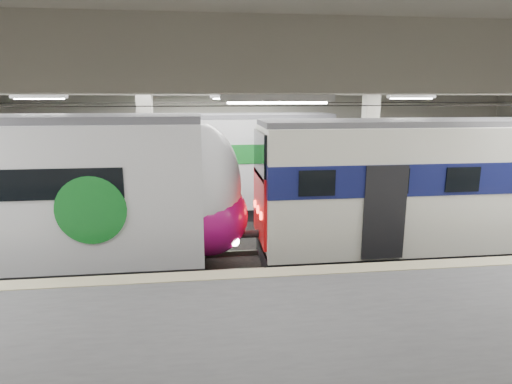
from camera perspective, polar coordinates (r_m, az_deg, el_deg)
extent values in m
cube|color=black|center=(13.14, -1.93, -9.78)|extent=(36.00, 24.00, 0.10)
cube|color=silver|center=(12.15, -2.13, 15.40)|extent=(36.00, 24.00, 0.20)
cube|color=beige|center=(22.23, -4.30, 6.94)|extent=(30.00, 0.10, 5.50)
cube|color=#C5B78C|center=(9.71, -0.23, -10.76)|extent=(30.00, 0.50, 0.02)
cube|color=beige|center=(15.38, -14.25, 4.00)|extent=(0.50, 0.50, 5.50)
cube|color=beige|center=(16.42, 14.73, 4.50)|extent=(0.50, 0.50, 5.50)
cube|color=beige|center=(12.14, -2.12, 13.99)|extent=(30.00, 18.00, 0.50)
cube|color=#59544C|center=(13.09, -1.93, -9.26)|extent=(30.00, 1.52, 0.16)
cube|color=#59544C|center=(18.30, -3.47, -2.83)|extent=(30.00, 1.52, 0.16)
cylinder|color=black|center=(12.14, -2.10, 11.39)|extent=(30.00, 0.03, 0.03)
cylinder|color=black|center=(17.63, -3.68, 11.80)|extent=(30.00, 0.03, 0.03)
cube|color=white|center=(10.15, -1.11, 12.38)|extent=(26.00, 8.40, 0.12)
ellipsoid|color=white|center=(12.37, -7.11, 0.52)|extent=(2.23, 2.75, 3.70)
ellipsoid|color=#A30D63|center=(12.57, -6.46, -3.16)|extent=(2.36, 2.81, 2.26)
cylinder|color=#167B26|center=(11.38, -21.16, -2.31)|extent=(1.74, 0.06, 1.74)
cube|color=white|center=(14.75, 26.05, 1.01)|extent=(12.74, 2.79, 3.63)
cube|color=navy|center=(14.68, 26.21, 2.67)|extent=(12.78, 2.85, 0.88)
cube|color=red|center=(12.61, 0.51, -1.86)|extent=(0.08, 2.37, 1.99)
cube|color=black|center=(12.31, 0.53, 5.02)|extent=(0.08, 2.24, 1.31)
cube|color=#4C4C51|center=(14.53, 26.78, 8.33)|extent=(12.74, 2.18, 0.16)
cube|color=black|center=(15.23, 25.33, -6.24)|extent=(12.74, 1.96, 0.70)
cube|color=white|center=(17.85, -11.22, 3.81)|extent=(13.27, 3.19, 3.58)
cube|color=#167B26|center=(17.79, -11.28, 5.31)|extent=(13.32, 3.24, 0.75)
cube|color=#4C4C51|center=(17.66, -11.48, 9.85)|extent=(13.25, 2.72, 0.16)
cube|color=black|center=(18.26, -10.95, -2.36)|extent=(13.26, 2.90, 0.60)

